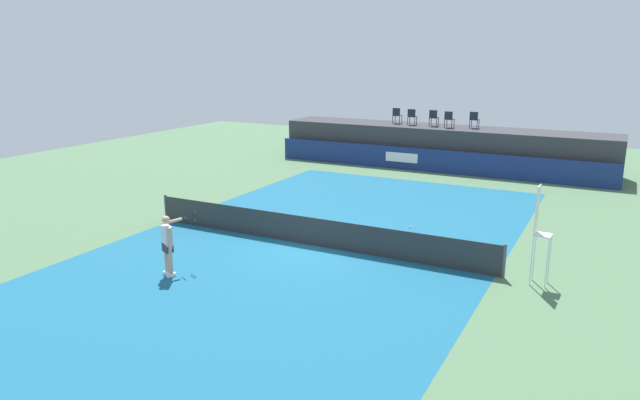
{
  "coord_description": "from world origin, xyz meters",
  "views": [
    {
      "loc": [
        8.73,
        -16.05,
        6.23
      ],
      "look_at": [
        -0.69,
        2.0,
        1.0
      ],
      "focal_mm": 32.65,
      "sensor_mm": 36.0,
      "label": 1
    }
  ],
  "objects_px": {
    "spectator_chair_far_left": "(397,115)",
    "spectator_chair_left": "(412,116)",
    "umpire_chair": "(539,228)",
    "tennis_ball": "(410,227)",
    "net_post_near": "(166,208)",
    "tennis_player": "(168,243)",
    "spectator_chair_right": "(449,119)",
    "spectator_chair_far_right": "(474,119)",
    "spectator_chair_center": "(434,117)",
    "net_post_far": "(504,261)"
  },
  "relations": [
    {
      "from": "net_post_far",
      "to": "spectator_chair_far_left",
      "type": "bearing_deg",
      "value": 120.08
    },
    {
      "from": "spectator_chair_left",
      "to": "spectator_chair_far_right",
      "type": "distance_m",
      "value": 3.44
    },
    {
      "from": "spectator_chair_right",
      "to": "net_post_far",
      "type": "xyz_separation_m",
      "value": [
        5.82,
        -14.99,
        -2.19
      ]
    },
    {
      "from": "spectator_chair_far_left",
      "to": "spectator_chair_left",
      "type": "relative_size",
      "value": 1.0
    },
    {
      "from": "spectator_chair_far_left",
      "to": "tennis_player",
      "type": "distance_m",
      "value": 19.79
    },
    {
      "from": "spectator_chair_far_left",
      "to": "spectator_chair_left",
      "type": "distance_m",
      "value": 1.0
    },
    {
      "from": "spectator_chair_far_right",
      "to": "tennis_player",
      "type": "height_order",
      "value": "spectator_chair_far_right"
    },
    {
      "from": "net_post_near",
      "to": "tennis_player",
      "type": "relative_size",
      "value": 0.56
    },
    {
      "from": "spectator_chair_left",
      "to": "umpire_chair",
      "type": "relative_size",
      "value": 0.32
    },
    {
      "from": "spectator_chair_far_right",
      "to": "tennis_ball",
      "type": "height_order",
      "value": "spectator_chair_far_right"
    },
    {
      "from": "spectator_chair_center",
      "to": "net_post_near",
      "type": "distance_m",
      "value": 16.45
    },
    {
      "from": "spectator_chair_center",
      "to": "spectator_chair_far_right",
      "type": "distance_m",
      "value": 2.2
    },
    {
      "from": "umpire_chair",
      "to": "tennis_ball",
      "type": "relative_size",
      "value": 40.59
    },
    {
      "from": "spectator_chair_far_left",
      "to": "tennis_player",
      "type": "xyz_separation_m",
      "value": [
        0.49,
        -19.71,
        -1.73
      ]
    },
    {
      "from": "umpire_chair",
      "to": "net_post_near",
      "type": "xyz_separation_m",
      "value": [
        -13.24,
        -0.0,
        -1.09
      ]
    },
    {
      "from": "spectator_chair_left",
      "to": "tennis_ball",
      "type": "bearing_deg",
      "value": -71.04
    },
    {
      "from": "net_post_far",
      "to": "spectator_chair_right",
      "type": "bearing_deg",
      "value": 111.23
    },
    {
      "from": "spectator_chair_far_left",
      "to": "spectator_chair_center",
      "type": "bearing_deg",
      "value": -5.43
    },
    {
      "from": "spectator_chair_left",
      "to": "spectator_chair_far_right",
      "type": "xyz_separation_m",
      "value": [
        3.44,
        0.12,
        0.0
      ]
    },
    {
      "from": "spectator_chair_far_right",
      "to": "net_post_far",
      "type": "relative_size",
      "value": 0.89
    },
    {
      "from": "spectator_chair_right",
      "to": "net_post_near",
      "type": "xyz_separation_m",
      "value": [
        -6.58,
        -14.99,
        -2.19
      ]
    },
    {
      "from": "spectator_chair_left",
      "to": "tennis_player",
      "type": "height_order",
      "value": "spectator_chair_left"
    },
    {
      "from": "spectator_chair_center",
      "to": "spectator_chair_right",
      "type": "distance_m",
      "value": 0.99
    },
    {
      "from": "spectator_chair_left",
      "to": "spectator_chair_right",
      "type": "relative_size",
      "value": 1.0
    },
    {
      "from": "net_post_far",
      "to": "umpire_chair",
      "type": "bearing_deg",
      "value": 0.26
    },
    {
      "from": "tennis_player",
      "to": "spectator_chair_far_left",
      "type": "bearing_deg",
      "value": 91.43
    },
    {
      "from": "spectator_chair_far_left",
      "to": "tennis_player",
      "type": "height_order",
      "value": "spectator_chair_far_left"
    },
    {
      "from": "tennis_player",
      "to": "spectator_chair_right",
      "type": "bearing_deg",
      "value": 82.09
    },
    {
      "from": "net_post_near",
      "to": "tennis_player",
      "type": "xyz_separation_m",
      "value": [
        3.91,
        -4.2,
        0.46
      ]
    },
    {
      "from": "tennis_ball",
      "to": "spectator_chair_right",
      "type": "bearing_deg",
      "value": 99.34
    },
    {
      "from": "net_post_near",
      "to": "tennis_player",
      "type": "distance_m",
      "value": 5.76
    },
    {
      "from": "spectator_chair_far_left",
      "to": "spectator_chair_left",
      "type": "xyz_separation_m",
      "value": [
        0.97,
        -0.22,
        0.0
      ]
    },
    {
      "from": "spectator_chair_center",
      "to": "spectator_chair_far_right",
      "type": "bearing_deg",
      "value": 2.93
    },
    {
      "from": "tennis_ball",
      "to": "tennis_player",
      "type": "bearing_deg",
      "value": -121.3
    },
    {
      "from": "net_post_near",
      "to": "spectator_chair_center",
      "type": "bearing_deg",
      "value": 69.78
    },
    {
      "from": "umpire_chair",
      "to": "net_post_near",
      "type": "height_order",
      "value": "umpire_chair"
    },
    {
      "from": "umpire_chair",
      "to": "net_post_near",
      "type": "bearing_deg",
      "value": -179.98
    },
    {
      "from": "umpire_chair",
      "to": "tennis_ball",
      "type": "distance_m",
      "value": 6.0
    },
    {
      "from": "spectator_chair_far_right",
      "to": "tennis_ball",
      "type": "xyz_separation_m",
      "value": [
        0.67,
        -12.07,
        -2.66
      ]
    },
    {
      "from": "spectator_chair_right",
      "to": "tennis_player",
      "type": "bearing_deg",
      "value": -97.91
    },
    {
      "from": "spectator_chair_far_right",
      "to": "net_post_far",
      "type": "distance_m",
      "value": 16.22
    },
    {
      "from": "spectator_chair_right",
      "to": "spectator_chair_far_right",
      "type": "relative_size",
      "value": 1.0
    },
    {
      "from": "net_post_near",
      "to": "tennis_player",
      "type": "height_order",
      "value": "tennis_player"
    },
    {
      "from": "spectator_chair_center",
      "to": "umpire_chair",
      "type": "height_order",
      "value": "spectator_chair_center"
    },
    {
      "from": "spectator_chair_left",
      "to": "spectator_chair_far_left",
      "type": "bearing_deg",
      "value": 167.32
    },
    {
      "from": "umpire_chair",
      "to": "spectator_chair_far_right",
      "type": "bearing_deg",
      "value": 109.37
    },
    {
      "from": "spectator_chair_left",
      "to": "umpire_chair",
      "type": "xyz_separation_m",
      "value": [
        8.85,
        -15.28,
        -1.11
      ]
    },
    {
      "from": "spectator_chair_far_right",
      "to": "spectator_chair_right",
      "type": "bearing_deg",
      "value": -161.39
    },
    {
      "from": "spectator_chair_center",
      "to": "net_post_near",
      "type": "bearing_deg",
      "value": -110.22
    },
    {
      "from": "spectator_chair_center",
      "to": "tennis_ball",
      "type": "xyz_separation_m",
      "value": [
        2.86,
        -11.96,
        -2.66
      ]
    }
  ]
}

